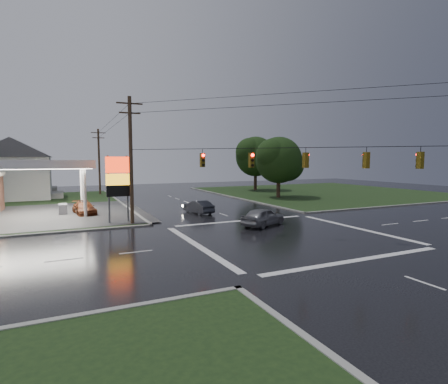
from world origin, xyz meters
name	(u,v)px	position (x,y,z in m)	size (l,w,h in m)	color
ground	(286,236)	(0.00, 0.00, 0.00)	(120.00, 120.00, 0.00)	black
grass_ne	(324,192)	(26.00, 26.00, 0.04)	(36.00, 36.00, 0.08)	black
pylon_sign	(118,178)	(-10.50, 10.50, 4.01)	(2.00, 0.35, 6.00)	#59595E
utility_pole_nw	(131,159)	(-9.50, 9.50, 5.72)	(2.20, 0.32, 11.00)	#382619
utility_pole_n	(99,161)	(-9.50, 38.00, 5.47)	(2.20, 0.32, 10.50)	#382619
traffic_signals	(287,148)	(0.02, -0.02, 6.48)	(26.87, 26.87, 1.47)	black
house_near	(15,168)	(-20.95, 36.00, 4.41)	(11.05, 8.48, 8.60)	silver
house_far	(17,167)	(-21.95, 48.00, 4.41)	(11.05, 8.48, 8.60)	silver
tree_ne_near	(280,160)	(14.14, 21.99, 5.56)	(7.99, 6.80, 8.98)	black
tree_ne_far	(256,157)	(17.15, 33.99, 6.18)	(8.46, 7.20, 9.80)	black
car_north	(198,207)	(-2.03, 12.96, 0.68)	(1.45, 4.15, 1.37)	#21232A
car_crossing	(263,217)	(0.53, 4.09, 0.78)	(1.85, 4.61, 1.57)	slate
car_pump	(84,208)	(-13.00, 17.16, 0.65)	(1.83, 4.50, 1.31)	#552713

